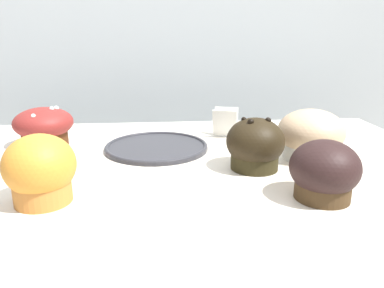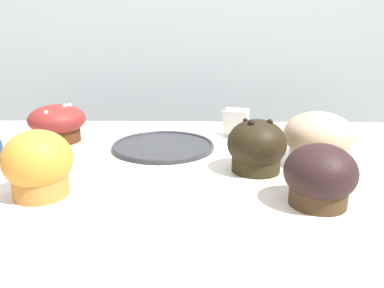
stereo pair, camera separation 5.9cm
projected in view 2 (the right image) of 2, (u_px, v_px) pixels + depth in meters
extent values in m
cube|color=#A8B2B7|center=(182.00, 97.00, 1.19)|extent=(3.20, 0.10, 1.80)
cylinder|color=#422E1A|center=(319.00, 188.00, 0.48)|extent=(0.07, 0.07, 0.04)
ellipsoid|color=black|center=(320.00, 172.00, 0.47)|extent=(0.09, 0.09, 0.07)
cylinder|color=#C77933|center=(40.00, 178.00, 0.50)|extent=(0.07, 0.07, 0.05)
ellipsoid|color=orange|center=(38.00, 160.00, 0.50)|extent=(0.09, 0.09, 0.08)
cylinder|color=silver|center=(317.00, 149.00, 0.63)|extent=(0.09, 0.09, 0.05)
ellipsoid|color=tan|center=(318.00, 135.00, 0.62)|extent=(0.11, 0.11, 0.08)
cylinder|color=#492611|center=(58.00, 130.00, 0.75)|extent=(0.09, 0.09, 0.05)
ellipsoid|color=maroon|center=(57.00, 119.00, 0.75)|extent=(0.11, 0.11, 0.06)
sphere|color=white|center=(65.00, 106.00, 0.74)|extent=(0.01, 0.01, 0.01)
sphere|color=white|center=(46.00, 113.00, 0.71)|extent=(0.01, 0.01, 0.01)
sphere|color=white|center=(69.00, 106.00, 0.75)|extent=(0.01, 0.01, 0.01)
cylinder|color=#2C2713|center=(256.00, 157.00, 0.59)|extent=(0.08, 0.08, 0.05)
ellipsoid|color=black|center=(257.00, 143.00, 0.59)|extent=(0.09, 0.09, 0.08)
sphere|color=black|center=(270.00, 122.00, 0.57)|extent=(0.01, 0.01, 0.01)
sphere|color=black|center=(245.00, 121.00, 0.59)|extent=(0.01, 0.01, 0.01)
sphere|color=black|center=(251.00, 123.00, 0.56)|extent=(0.01, 0.01, 0.01)
cylinder|color=#2D2D33|center=(163.00, 147.00, 0.71)|extent=(0.19, 0.19, 0.01)
torus|color=#2D2D33|center=(163.00, 145.00, 0.71)|extent=(0.19, 0.19, 0.01)
cube|color=white|center=(236.00, 122.00, 0.78)|extent=(0.05, 0.03, 0.06)
cube|color=silver|center=(235.00, 124.00, 0.77)|extent=(0.05, 0.03, 0.06)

